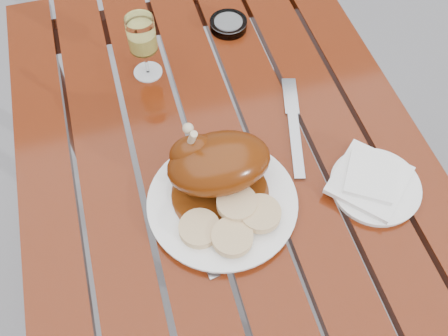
# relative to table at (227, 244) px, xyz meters

# --- Properties ---
(ground) EXTENTS (60.00, 60.00, 0.00)m
(ground) POSITION_rel_table_xyz_m (0.00, 0.00, -0.38)
(ground) COLOR slate
(ground) RESTS_ON ground
(table) EXTENTS (0.80, 1.20, 0.75)m
(table) POSITION_rel_table_xyz_m (0.00, 0.00, 0.00)
(table) COLOR maroon
(table) RESTS_ON ground
(dinner_plate) EXTENTS (0.30, 0.30, 0.02)m
(dinner_plate) POSITION_rel_table_xyz_m (-0.04, -0.09, 0.38)
(dinner_plate) COLOR white
(dinner_plate) RESTS_ON table
(roast_duck) EXTENTS (0.19, 0.18, 0.14)m
(roast_duck) POSITION_rel_table_xyz_m (-0.03, -0.04, 0.44)
(roast_duck) COLOR #552409
(roast_duck) RESTS_ON dinner_plate
(bread_dumplings) EXTENTS (0.18, 0.13, 0.03)m
(bread_dumplings) POSITION_rel_table_xyz_m (-0.03, -0.14, 0.41)
(bread_dumplings) COLOR #E0BD89
(bread_dumplings) RESTS_ON dinner_plate
(wine_glass) EXTENTS (0.07, 0.07, 0.15)m
(wine_glass) POSITION_rel_table_xyz_m (-0.10, 0.28, 0.45)
(wine_glass) COLOR #F0EA6D
(wine_glass) RESTS_ON table
(side_plate) EXTENTS (0.21, 0.21, 0.01)m
(side_plate) POSITION_rel_table_xyz_m (0.25, -0.13, 0.38)
(side_plate) COLOR white
(side_plate) RESTS_ON table
(napkin) EXTENTS (0.19, 0.19, 0.01)m
(napkin) POSITION_rel_table_xyz_m (0.24, -0.12, 0.39)
(napkin) COLOR white
(napkin) RESTS_ON side_plate
(ashtray) EXTENTS (0.12, 0.12, 0.02)m
(ashtray) POSITION_rel_table_xyz_m (0.11, 0.37, 0.39)
(ashtray) COLOR #B2B7BC
(ashtray) RESTS_ON table
(fork) EXTENTS (0.04, 0.16, 0.01)m
(fork) POSITION_rel_table_xyz_m (-0.10, -0.14, 0.38)
(fork) COLOR gray
(fork) RESTS_ON table
(knife) EXTENTS (0.08, 0.22, 0.01)m
(knife) POSITION_rel_table_xyz_m (0.15, 0.03, 0.38)
(knife) COLOR gray
(knife) RESTS_ON table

